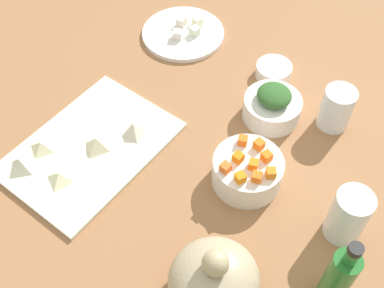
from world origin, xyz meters
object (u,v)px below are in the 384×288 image
object	(u,v)px
drinking_glass_1	(336,108)
cutting_board	(91,148)
bowl_greens	(272,108)
bowl_carrots	(247,171)
bowl_small_side	(272,70)
drinking_glass_0	(348,216)
plate_tofu	(183,34)
bottle_1	(336,281)
teapot	(214,281)

from	to	relation	value
drinking_glass_1	cutting_board	bearing A→B (deg)	-43.73
bowl_greens	bowl_carrots	bearing A→B (deg)	17.10
cutting_board	bowl_small_side	bearing A→B (deg)	157.35
bowl_greens	bowl_small_side	distance (cm)	13.46
bowl_carrots	drinking_glass_0	bearing A→B (deg)	94.39
plate_tofu	drinking_glass_0	world-z (taller)	drinking_glass_0
plate_tofu	bottle_1	xyz separation A→B (cm)	(39.68, 63.58, 8.20)
cutting_board	plate_tofu	distance (cm)	42.38
bowl_greens	teapot	xyz separation A→B (cm)	(41.01, 14.30, 2.95)
bowl_carrots	bottle_1	size ratio (longest dim) A/B	0.68
plate_tofu	bowl_small_side	bearing A→B (deg)	93.98
bottle_1	plate_tofu	bearing A→B (deg)	-121.97
drinking_glass_0	drinking_glass_1	size ratio (longest dim) A/B	1.18
drinking_glass_0	drinking_glass_1	bearing A→B (deg)	-148.14
bowl_greens	cutting_board	bearing A→B (deg)	-38.16
bowl_small_side	drinking_glass_1	world-z (taller)	drinking_glass_1
cutting_board	bowl_small_side	size ratio (longest dim) A/B	4.09
cutting_board	drinking_glass_0	world-z (taller)	drinking_glass_0
bowl_greens	drinking_glass_0	world-z (taller)	drinking_glass_0
bowl_small_side	drinking_glass_0	bearing A→B (deg)	50.19
drinking_glass_0	drinking_glass_1	xyz separation A→B (cm)	(-22.97, -14.28, -0.88)
plate_tofu	bowl_small_side	distance (cm)	26.31
bowl_greens	drinking_glass_0	size ratio (longest dim) A/B	1.10
bowl_greens	bowl_carrots	distance (cm)	18.67
cutting_board	plate_tofu	xyz separation A→B (cm)	(-41.60, -8.11, 0.10)
bowl_small_side	drinking_glass_1	bearing A→B (deg)	76.04
bowl_small_side	drinking_glass_0	size ratio (longest dim) A/B	0.74
bowl_carrots	bowl_greens	bearing A→B (deg)	-162.90
teapot	drinking_glass_0	size ratio (longest dim) A/B	1.48
cutting_board	drinking_glass_0	xyz separation A→B (cm)	(-15.74, 51.32, 5.35)
bowl_carrots	drinking_glass_1	xyz separation A→B (cm)	(-24.56, 6.41, 1.74)
plate_tofu	bowl_carrots	world-z (taller)	bowl_carrots
bowl_greens	teapot	world-z (taller)	teapot
drinking_glass_0	teapot	bearing A→B (deg)	-25.64
cutting_board	drinking_glass_0	size ratio (longest dim) A/B	3.02
bowl_greens	plate_tofu	bearing A→B (deg)	-106.11
bowl_carrots	bowl_small_side	bearing A→B (deg)	-156.85
bowl_small_side	bottle_1	size ratio (longest dim) A/B	0.41
bowl_carrots	drinking_glass_1	size ratio (longest dim) A/B	1.42
drinking_glass_1	bowl_small_side	bearing A→B (deg)	-103.96
bowl_greens	bowl_carrots	world-z (taller)	bowl_carrots
plate_tofu	drinking_glass_1	world-z (taller)	drinking_glass_1
drinking_glass_0	cutting_board	bearing A→B (deg)	-72.94
plate_tofu	bottle_1	bearing A→B (deg)	58.03
bowl_greens	bowl_small_side	bearing A→B (deg)	-148.43
plate_tofu	bowl_greens	xyz separation A→B (cm)	(9.61, 33.25, 2.06)
drinking_glass_0	bowl_greens	bearing A→B (deg)	-121.82
cutting_board	drinking_glass_1	world-z (taller)	drinking_glass_1
plate_tofu	drinking_glass_1	distance (cm)	45.45
bowl_small_side	teapot	bearing A→B (deg)	22.13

